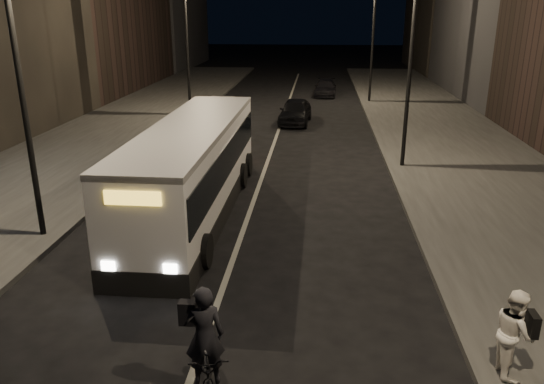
% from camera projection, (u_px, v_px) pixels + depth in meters
% --- Properties ---
extents(ground, '(180.00, 180.00, 0.00)m').
position_uv_depth(ground, '(209.00, 328.00, 10.94)').
color(ground, black).
rests_on(ground, ground).
extents(sidewalk_right, '(7.00, 70.00, 0.16)m').
position_uv_depth(sidewalk_right, '(462.00, 156.00, 23.37)').
color(sidewalk_right, '#333331').
rests_on(sidewalk_right, ground).
extents(sidewalk_left, '(7.00, 70.00, 0.16)m').
position_uv_depth(sidewalk_left, '(90.00, 147.00, 24.79)').
color(sidewalk_left, '#333331').
rests_on(sidewalk_left, ground).
extents(streetlight_right_mid, '(1.20, 0.44, 8.12)m').
position_uv_depth(streetlight_right_mid, '(406.00, 33.00, 20.02)').
color(streetlight_right_mid, black).
rests_on(streetlight_right_mid, sidewalk_right).
extents(streetlight_right_far, '(1.20, 0.44, 8.12)m').
position_uv_depth(streetlight_right_far, '(370.00, 22.00, 35.07)').
color(streetlight_right_far, black).
rests_on(streetlight_right_far, sidewalk_right).
extents(streetlight_left_near, '(1.20, 0.44, 8.12)m').
position_uv_depth(streetlight_left_near, '(24.00, 45.00, 13.39)').
color(streetlight_left_near, black).
rests_on(streetlight_left_near, sidewalk_left).
extents(streetlight_left_far, '(1.20, 0.44, 8.12)m').
position_uv_depth(streetlight_left_far, '(191.00, 24.00, 30.32)').
color(streetlight_left_far, black).
rests_on(streetlight_left_far, sidewalk_left).
extents(city_bus, '(2.59, 10.77, 2.89)m').
position_uv_depth(city_bus, '(193.00, 165.00, 16.63)').
color(city_bus, white).
rests_on(city_bus, ground).
extents(cyclist_on_bicycle, '(1.05, 1.95, 2.14)m').
position_uv_depth(cyclist_on_bicycle, '(207.00, 358.00, 8.85)').
color(cyclist_on_bicycle, black).
rests_on(cyclist_on_bicycle, ground).
extents(pedestrian_woman, '(0.63, 0.80, 1.62)m').
position_uv_depth(pedestrian_woman, '(514.00, 332.00, 9.11)').
color(pedestrian_woman, white).
rests_on(pedestrian_woman, sidewalk_right).
extents(car_near, '(1.92, 4.19, 1.39)m').
position_uv_depth(car_near, '(295.00, 111.00, 30.15)').
color(car_near, black).
rests_on(car_near, ground).
extents(car_mid, '(1.66, 4.03, 1.30)m').
position_uv_depth(car_mid, '(224.00, 106.00, 31.88)').
color(car_mid, '#3F3F42').
rests_on(car_mid, ground).
extents(car_far, '(1.74, 3.94, 1.13)m').
position_uv_depth(car_far, '(325.00, 88.00, 39.76)').
color(car_far, black).
rests_on(car_far, ground).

